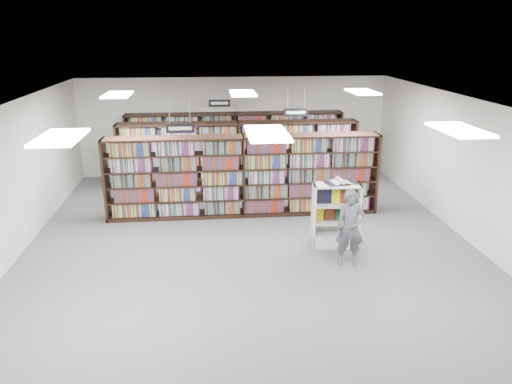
{
  "coord_description": "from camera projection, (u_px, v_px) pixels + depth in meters",
  "views": [
    {
      "loc": [
        -0.88,
        -10.29,
        4.63
      ],
      "look_at": [
        0.18,
        0.5,
        1.1
      ],
      "focal_mm": 35.0,
      "sensor_mm": 36.0,
      "label": 1
    }
  ],
  "objects": [
    {
      "name": "wall_front",
      "position": [
        301.0,
        342.0,
        5.08
      ],
      "size": [
        10.0,
        0.1,
        3.2
      ],
      "primitive_type": "cube",
      "color": "silver",
      "rests_on": "ground"
    },
    {
      "name": "troffer_back_right",
      "position": [
        362.0,
        92.0,
        12.45
      ],
      "size": [
        0.6,
        1.2,
        0.04
      ],
      "primitive_type": "cube",
      "color": "white",
      "rests_on": "ceiling"
    },
    {
      "name": "wall_right",
      "position": [
        471.0,
        171.0,
        11.23
      ],
      "size": [
        0.1,
        12.0,
        3.2
      ],
      "primitive_type": "cube",
      "color": "silver",
      "rests_on": "ground"
    },
    {
      "name": "aisle_sign_center",
      "position": [
        219.0,
        102.0,
        15.16
      ],
      "size": [
        0.65,
        0.02,
        0.8
      ],
      "color": "#B2B2B7",
      "rests_on": "ceiling"
    },
    {
      "name": "ceiling",
      "position": [
        250.0,
        103.0,
        10.27
      ],
      "size": [
        10.0,
        12.0,
        0.1
      ],
      "primitive_type": "cube",
      "color": "white",
      "rests_on": "wall_back"
    },
    {
      "name": "troffer_front_right",
      "position": [
        459.0,
        130.0,
        7.72
      ],
      "size": [
        0.6,
        1.2,
        0.04
      ],
      "primitive_type": "cube",
      "color": "white",
      "rests_on": "ceiling"
    },
    {
      "name": "troffer_front_left",
      "position": [
        60.0,
        138.0,
        7.16
      ],
      "size": [
        0.6,
        1.2,
        0.04
      ],
      "primitive_type": "cube",
      "color": "white",
      "rests_on": "ceiling"
    },
    {
      "name": "endcap_display",
      "position": [
        335.0,
        225.0,
        11.15
      ],
      "size": [
        1.07,
        0.59,
        1.44
      ],
      "rotation": [
        0.0,
        0.0,
        -0.08
      ],
      "color": "white",
      "rests_on": "floor"
    },
    {
      "name": "wall_left",
      "position": [
        9.0,
        184.0,
        10.3
      ],
      "size": [
        0.1,
        12.0,
        3.2
      ],
      "primitive_type": "cube",
      "color": "silver",
      "rests_on": "ground"
    },
    {
      "name": "open_book",
      "position": [
        341.0,
        182.0,
        10.9
      ],
      "size": [
        0.76,
        0.53,
        0.13
      ],
      "rotation": [
        0.0,
        0.0,
        0.19
      ],
      "color": "black",
      "rests_on": "endcap_display"
    },
    {
      "name": "floor",
      "position": [
        250.0,
        245.0,
        11.26
      ],
      "size": [
        12.0,
        12.0,
        0.0
      ],
      "primitive_type": "plane",
      "color": "#515156",
      "rests_on": "ground"
    },
    {
      "name": "bookshelf_row_mid",
      "position": [
        238.0,
        157.0,
        14.72
      ],
      "size": [
        7.0,
        0.6,
        2.1
      ],
      "color": "black",
      "rests_on": "floor"
    },
    {
      "name": "troffer_back_left",
      "position": [
        117.0,
        95.0,
        11.89
      ],
      "size": [
        0.6,
        1.2,
        0.04
      ],
      "primitive_type": "cube",
      "color": "white",
      "rests_on": "ceiling"
    },
    {
      "name": "wall_back",
      "position": [
        234.0,
        126.0,
        16.44
      ],
      "size": [
        10.0,
        0.1,
        3.2
      ],
      "primitive_type": "cube",
      "color": "silver",
      "rests_on": "ground"
    },
    {
      "name": "troffer_back_center",
      "position": [
        243.0,
        93.0,
        12.17
      ],
      "size": [
        0.6,
        1.2,
        0.04
      ],
      "primitive_type": "cube",
      "color": "white",
      "rests_on": "ceiling"
    },
    {
      "name": "shopper",
      "position": [
        350.0,
        228.0,
        10.12
      ],
      "size": [
        0.63,
        0.46,
        1.6
      ],
      "primitive_type": "imported",
      "rotation": [
        0.0,
        0.0,
        -0.14
      ],
      "color": "#554E5A",
      "rests_on": "floor"
    },
    {
      "name": "bookshelf_row_far",
      "position": [
        235.0,
        145.0,
        16.33
      ],
      "size": [
        7.0,
        0.6,
        2.1
      ],
      "color": "black",
      "rests_on": "floor"
    },
    {
      "name": "aisle_sign_left",
      "position": [
        180.0,
        127.0,
        11.28
      ],
      "size": [
        0.65,
        0.02,
        0.8
      ],
      "color": "#B2B2B7",
      "rests_on": "ceiling"
    },
    {
      "name": "bookshelf_row_near",
      "position": [
        243.0,
        176.0,
        12.82
      ],
      "size": [
        7.0,
        0.6,
        2.1
      ],
      "color": "black",
      "rests_on": "floor"
    },
    {
      "name": "troffer_front_center",
      "position": [
        267.0,
        133.0,
        7.44
      ],
      "size": [
        0.6,
        1.2,
        0.04
      ],
      "primitive_type": "cube",
      "color": "white",
      "rests_on": "ceiling"
    },
    {
      "name": "aisle_sign_right",
      "position": [
        296.0,
        112.0,
        13.45
      ],
      "size": [
        0.65,
        0.02,
        0.8
      ],
      "color": "#B2B2B7",
      "rests_on": "ceiling"
    }
  ]
}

